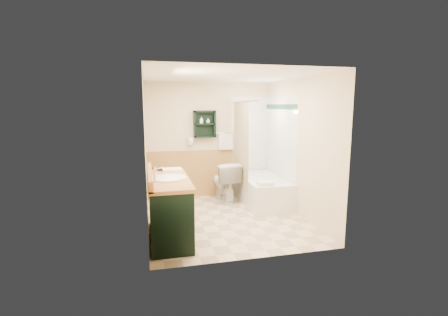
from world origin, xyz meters
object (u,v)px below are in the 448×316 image
at_px(vanity, 169,208).
at_px(bathtub, 263,191).
at_px(soap_bottle_b, 208,121).
at_px(soap_bottle_a, 201,122).
at_px(toilet, 224,182).
at_px(hair_dryer, 190,141).
at_px(wall_shelf, 205,124).
at_px(vanity_book, 155,163).

distance_m(vanity, bathtub, 2.31).
bearing_deg(soap_bottle_b, soap_bottle_a, 180.00).
bearing_deg(soap_bottle_a, toilet, -41.61).
distance_m(bathtub, soap_bottle_a, 1.86).
bearing_deg(vanity, hair_dryer, 73.43).
xyz_separation_m(vanity, toilet, (1.23, 1.62, -0.05)).
height_order(hair_dryer, soap_bottle_a, soap_bottle_a).
xyz_separation_m(wall_shelf, soap_bottle_a, (-0.07, -0.01, 0.05)).
relative_size(wall_shelf, soap_bottle_b, 5.34).
xyz_separation_m(toilet, soap_bottle_a, (-0.40, 0.35, 1.20)).
bearing_deg(toilet, soap_bottle_b, -59.32).
bearing_deg(wall_shelf, bathtub, -34.81).
distance_m(toilet, soap_bottle_b, 1.28).
height_order(vanity, soap_bottle_b, soap_bottle_b).
height_order(soap_bottle_a, soap_bottle_b, soap_bottle_b).
relative_size(bathtub, toilet, 1.85).
relative_size(vanity, toilet, 1.73).
xyz_separation_m(hair_dryer, soap_bottle_a, (0.23, -0.03, 0.40)).
xyz_separation_m(toilet, vanity_book, (-1.39, -0.94, 0.62)).
distance_m(bathtub, vanity_book, 2.29).
bearing_deg(vanity_book, vanity, -103.98).
bearing_deg(soap_bottle_a, soap_bottle_b, 0.00).
height_order(vanity_book, soap_bottle_b, soap_bottle_b).
relative_size(vanity, soap_bottle_b, 13.66).
bearing_deg(hair_dryer, vanity_book, -119.92).
relative_size(vanity, bathtub, 0.94).
height_order(hair_dryer, soap_bottle_b, soap_bottle_b).
height_order(wall_shelf, vanity_book, wall_shelf).
relative_size(wall_shelf, hair_dryer, 2.29).
height_order(wall_shelf, vanity, wall_shelf).
xyz_separation_m(soap_bottle_a, soap_bottle_b, (0.14, 0.00, 0.01)).
bearing_deg(soap_bottle_a, vanity, -112.82).
xyz_separation_m(wall_shelf, vanity, (-0.89, -1.98, -1.10)).
xyz_separation_m(bathtub, toilet, (-0.69, 0.35, 0.14)).
distance_m(hair_dryer, bathtub, 1.78).
relative_size(vanity, soap_bottle_a, 10.35).
height_order(bathtub, vanity_book, vanity_book).
height_order(bathtub, soap_bottle_a, soap_bottle_a).
bearing_deg(bathtub, soap_bottle_a, 147.03).
bearing_deg(soap_bottle_b, vanity, -116.12).
height_order(hair_dryer, vanity_book, hair_dryer).
xyz_separation_m(vanity, vanity_book, (-0.17, 0.68, 0.57)).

